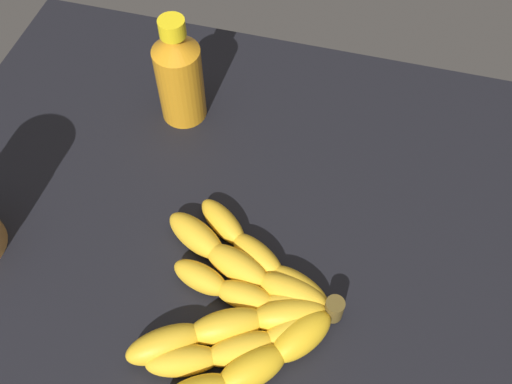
{
  "coord_description": "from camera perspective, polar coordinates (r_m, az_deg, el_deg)",
  "views": [
    {
      "loc": [
        -9.07,
        33.01,
        57.01
      ],
      "look_at": [
        -0.23,
        -0.29,
        5.77
      ],
      "focal_mm": 39.98,
      "sensor_mm": 36.0,
      "label": 1
    }
  ],
  "objects": [
    {
      "name": "ground_plane",
      "position": [
        0.69,
        -0.25,
        -3.99
      ],
      "size": [
        83.16,
        62.12,
        4.91
      ],
      "primitive_type": "cube",
      "color": "black"
    },
    {
      "name": "honey_bottle",
      "position": [
        0.72,
        -7.7,
        11.56
      ],
      "size": [
        5.87,
        5.87,
        15.16
      ],
      "color": "orange",
      "rests_on": "ground_plane"
    },
    {
      "name": "banana_bunch",
      "position": [
        0.6,
        -1.21,
        -11.81
      ],
      "size": [
        21.7,
        25.97,
        3.49
      ],
      "color": "gold",
      "rests_on": "ground_plane"
    }
  ]
}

